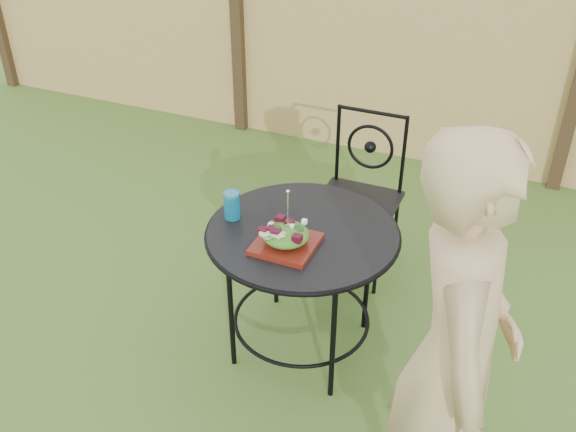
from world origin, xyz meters
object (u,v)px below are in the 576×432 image
at_px(patio_chair, 360,191).
at_px(diner, 454,357).
at_px(patio_table, 302,254).
at_px(salad_plate, 286,244).

xyz_separation_m(patio_chair, diner, (0.79, -1.48, 0.34)).
height_order(patio_table, patio_chair, patio_chair).
relative_size(patio_chair, diner, 0.56).
bearing_deg(patio_chair, patio_table, -92.10).
height_order(patio_chair, salad_plate, patio_chair).
bearing_deg(diner, patio_chair, 16.78).
bearing_deg(patio_table, diner, -39.02).
bearing_deg(patio_table, patio_chair, 87.90).
height_order(patio_chair, diner, diner).
distance_m(patio_table, salad_plate, 0.21).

